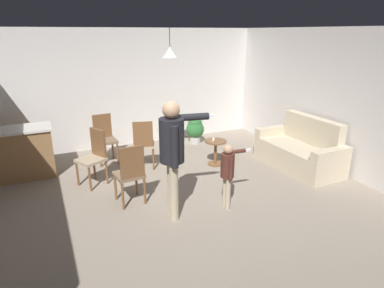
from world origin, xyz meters
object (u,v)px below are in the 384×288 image
at_px(dining_chair_centre_back, 143,143).
at_px(person_adult, 173,148).
at_px(spare_remote_on_table, 213,139).
at_px(dining_chair_by_counter, 105,137).
at_px(couch_floral, 300,151).
at_px(potted_plant_corner, 195,129).
at_px(dining_chair_near_wall, 130,172).
at_px(side_table_by_couch, 215,150).
at_px(dining_chair_spare, 94,155).
at_px(kitchen_counter, 18,153).
at_px(person_child, 228,169).

bearing_deg(dining_chair_centre_back, person_adult, -77.15).
bearing_deg(spare_remote_on_table, dining_chair_by_counter, 151.25).
height_order(couch_floral, person_adult, person_adult).
distance_m(person_adult, spare_remote_on_table, 2.23).
distance_m(person_adult, potted_plant_corner, 3.49).
distance_m(dining_chair_centre_back, spare_remote_on_table, 1.41).
bearing_deg(spare_remote_on_table, person_adult, -134.00).
xyz_separation_m(dining_chair_near_wall, potted_plant_corner, (2.22, 2.31, -0.18)).
relative_size(side_table_by_couch, dining_chair_near_wall, 0.52).
xyz_separation_m(potted_plant_corner, spare_remote_on_table, (-0.25, -1.38, 0.17)).
bearing_deg(person_adult, dining_chair_spare, -141.41).
distance_m(kitchen_counter, dining_chair_near_wall, 2.49).
relative_size(dining_chair_by_counter, spare_remote_on_table, 7.69).
bearing_deg(spare_remote_on_table, kitchen_counter, 165.12).
relative_size(side_table_by_couch, person_child, 0.50).
bearing_deg(dining_chair_centre_back, spare_remote_on_table, 1.56).
xyz_separation_m(couch_floral, dining_chair_spare, (-3.90, 0.92, 0.21)).
bearing_deg(dining_chair_by_counter, dining_chair_near_wall, 86.21).
xyz_separation_m(side_table_by_couch, dining_chair_near_wall, (-2.00, -0.88, 0.22)).
bearing_deg(dining_chair_centre_back, dining_chair_spare, -146.45).
height_order(dining_chair_centre_back, spare_remote_on_table, dining_chair_centre_back).
distance_m(person_child, potted_plant_corner, 3.19).
bearing_deg(dining_chair_near_wall, person_child, -34.59).
bearing_deg(dining_chair_by_counter, couch_floral, 147.22).
bearing_deg(spare_remote_on_table, potted_plant_corner, 79.82).
height_order(person_child, dining_chair_near_wall, person_child).
bearing_deg(person_adult, dining_chair_centre_back, -173.30).
bearing_deg(side_table_by_couch, kitchen_counter, 164.54).
relative_size(kitchen_counter, potted_plant_corner, 1.88).
bearing_deg(dining_chair_centre_back, person_child, -53.94).
relative_size(person_adult, dining_chair_near_wall, 1.74).
height_order(couch_floral, spare_remote_on_table, couch_floral).
relative_size(person_adult, dining_chair_centre_back, 1.74).
bearing_deg(potted_plant_corner, dining_chair_near_wall, -133.86).
distance_m(kitchen_counter, spare_remote_on_table, 3.72).
relative_size(side_table_by_couch, dining_chair_by_counter, 0.52).
bearing_deg(kitchen_counter, dining_chair_near_wall, -49.18).
bearing_deg(spare_remote_on_table, dining_chair_spare, 178.08).
xyz_separation_m(side_table_by_couch, dining_chair_centre_back, (-1.39, 0.42, 0.22)).
xyz_separation_m(person_adult, dining_chair_spare, (-0.86, 1.63, -0.53)).
distance_m(side_table_by_couch, spare_remote_on_table, 0.22).
xyz_separation_m(kitchen_counter, person_child, (2.94, -2.62, 0.17)).
height_order(side_table_by_couch, spare_remote_on_table, spare_remote_on_table).
bearing_deg(dining_chair_spare, kitchen_counter, 27.16).
bearing_deg(person_child, dining_chair_spare, -129.45).
relative_size(dining_chair_near_wall, potted_plant_corner, 1.49).
relative_size(person_child, dining_chair_centre_back, 1.04).
distance_m(kitchen_counter, person_adult, 3.32).
distance_m(dining_chair_near_wall, spare_remote_on_table, 2.18).
distance_m(dining_chair_centre_back, potted_plant_corner, 1.91).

